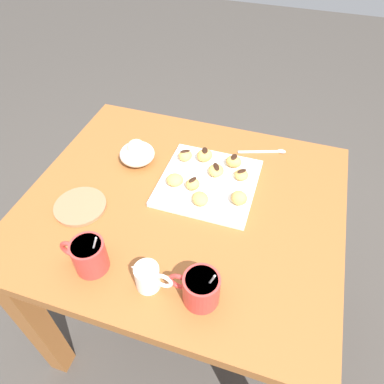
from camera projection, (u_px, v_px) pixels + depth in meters
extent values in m
plane|color=#423D38|center=(186.00, 313.00, 1.60)|extent=(8.00, 8.00, 0.00)
cube|color=#935628|center=(182.00, 205.00, 1.08)|extent=(0.94, 0.81, 0.04)
cube|color=#935628|center=(304.00, 228.00, 1.49)|extent=(0.07, 0.07, 0.71)
cube|color=#935628|center=(125.00, 186.00, 1.67)|extent=(0.07, 0.07, 0.71)
cube|color=#935628|center=(37.00, 324.00, 1.21)|extent=(0.07, 0.07, 0.71)
cube|color=white|center=(208.00, 183.00, 1.11)|extent=(0.29, 0.29, 0.02)
cylinder|color=red|center=(201.00, 289.00, 0.82)|extent=(0.09, 0.09, 0.09)
torus|color=red|center=(179.00, 282.00, 0.83)|extent=(0.06, 0.01, 0.06)
cylinder|color=black|center=(202.00, 281.00, 0.80)|extent=(0.07, 0.07, 0.01)
cylinder|color=silver|center=(209.00, 284.00, 0.79)|extent=(0.03, 0.03, 0.11)
cylinder|color=red|center=(90.00, 256.00, 0.88)|extent=(0.09, 0.09, 0.09)
torus|color=red|center=(71.00, 249.00, 0.89)|extent=(0.06, 0.01, 0.06)
cylinder|color=black|center=(86.00, 247.00, 0.85)|extent=(0.07, 0.07, 0.01)
cylinder|color=silver|center=(93.00, 249.00, 0.85)|extent=(0.05, 0.01, 0.12)
cylinder|color=white|center=(147.00, 277.00, 0.85)|extent=(0.06, 0.06, 0.07)
cone|color=white|center=(135.00, 268.00, 0.84)|extent=(0.02, 0.02, 0.02)
torus|color=white|center=(163.00, 281.00, 0.84)|extent=(0.05, 0.01, 0.05)
cylinder|color=white|center=(146.00, 270.00, 0.83)|extent=(0.05, 0.05, 0.01)
ellipsoid|color=white|center=(137.00, 154.00, 1.17)|extent=(0.11, 0.11, 0.06)
sphere|color=#F4E5B2|center=(136.00, 149.00, 1.16)|extent=(0.06, 0.06, 0.06)
ellipsoid|color=green|center=(132.00, 143.00, 1.15)|extent=(0.03, 0.03, 0.01)
cylinder|color=#E5704C|center=(80.00, 206.00, 1.05)|extent=(0.15, 0.15, 0.01)
cube|color=silver|center=(260.00, 152.00, 1.22)|extent=(0.14, 0.06, 0.00)
ellipsoid|color=silver|center=(282.00, 151.00, 1.23)|extent=(0.03, 0.02, 0.01)
ellipsoid|color=#DBA351|center=(205.00, 155.00, 1.16)|extent=(0.07, 0.07, 0.04)
ellipsoid|color=black|center=(205.00, 150.00, 1.15)|extent=(0.03, 0.04, 0.00)
ellipsoid|color=#DBA351|center=(175.00, 180.00, 1.09)|extent=(0.06, 0.06, 0.03)
ellipsoid|color=#DBA351|center=(216.00, 170.00, 1.12)|extent=(0.05, 0.06, 0.03)
ellipsoid|color=black|center=(216.00, 167.00, 1.11)|extent=(0.03, 0.04, 0.00)
ellipsoid|color=#DBA351|center=(239.00, 198.00, 1.03)|extent=(0.06, 0.06, 0.04)
ellipsoid|color=#DBA351|center=(201.00, 198.00, 1.04)|extent=(0.07, 0.07, 0.03)
ellipsoid|color=#DBA351|center=(193.00, 184.00, 1.07)|extent=(0.06, 0.06, 0.03)
ellipsoid|color=black|center=(193.00, 180.00, 1.06)|extent=(0.02, 0.03, 0.00)
ellipsoid|color=#DBA351|center=(234.00, 161.00, 1.14)|extent=(0.05, 0.04, 0.04)
ellipsoid|color=black|center=(234.00, 157.00, 1.13)|extent=(0.02, 0.03, 0.00)
ellipsoid|color=#DBA351|center=(185.00, 156.00, 1.16)|extent=(0.06, 0.06, 0.03)
ellipsoid|color=black|center=(185.00, 151.00, 1.15)|extent=(0.03, 0.03, 0.00)
ellipsoid|color=#DBA351|center=(241.00, 175.00, 1.10)|extent=(0.06, 0.06, 0.03)
ellipsoid|color=black|center=(242.00, 171.00, 1.09)|extent=(0.03, 0.03, 0.00)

